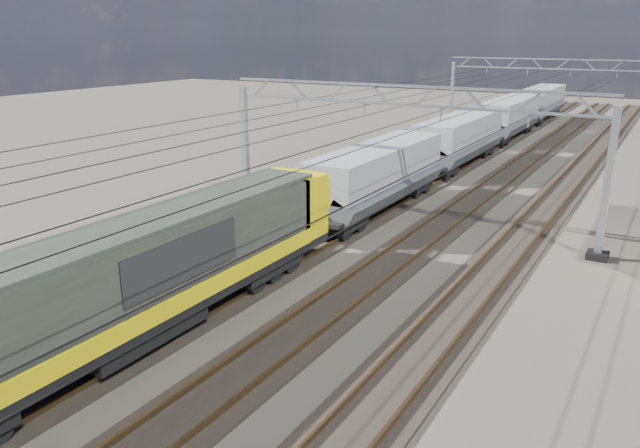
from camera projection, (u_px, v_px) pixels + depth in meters
The scene contains 13 objects.
ground at pixel (362, 249), 28.59m from camera, with size 160.00×160.00×0.00m, color black.
track_outer_west at pixel (256, 227), 31.45m from camera, with size 2.60×140.00×0.30m.
track_loco at pixel (325, 240), 29.53m from camera, with size 2.60×140.00×0.30m.
track_inner_east at pixel (403, 255), 27.61m from camera, with size 2.60×140.00×0.30m.
track_outer_east at pixel (493, 271), 25.69m from camera, with size 2.60×140.00×0.30m.
catenary_gantry_mid at pixel (400, 151), 30.75m from camera, with size 19.90×0.90×7.11m.
catenary_gantry_far at pixel (547, 93), 60.49m from camera, with size 19.90×0.90×7.11m.
overhead_wires at pixel (431, 105), 33.51m from camera, with size 12.03×140.00×0.53m.
locomotive at pixel (129, 279), 18.95m from camera, with size 2.76×21.10×3.62m.
hopper_wagon_lead at pixel (377, 173), 33.60m from camera, with size 3.38×13.00×3.25m.
hopper_wagon_mid at pixel (460, 137), 45.34m from camera, with size 3.38×13.00×3.25m.
hopper_wagon_third at pixel (509, 115), 57.07m from camera, with size 3.38×13.00×3.25m.
hopper_wagon_fourth at pixel (541, 101), 68.80m from camera, with size 3.38×13.00×3.25m.
Camera 1 is at (11.88, -24.31, 9.50)m, focal length 35.00 mm.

